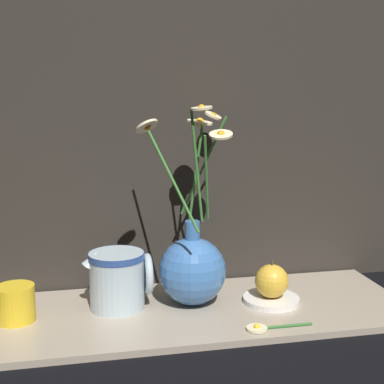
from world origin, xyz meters
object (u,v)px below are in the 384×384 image
(yellow_mug, at_px, (14,303))
(vase_with_flowers, at_px, (193,266))
(ceramic_pitcher, at_px, (118,277))
(orange_fruit, at_px, (273,282))

(yellow_mug, bearing_deg, vase_with_flowers, 2.77)
(vase_with_flowers, relative_size, ceramic_pitcher, 2.95)
(yellow_mug, distance_m, orange_fruit, 0.47)
(ceramic_pitcher, relative_size, orange_fruit, 1.76)
(ceramic_pitcher, distance_m, orange_fruit, 0.29)
(ceramic_pitcher, height_order, orange_fruit, ceramic_pitcher)
(vase_with_flowers, bearing_deg, yellow_mug, -177.23)
(yellow_mug, relative_size, ceramic_pitcher, 0.61)
(yellow_mug, bearing_deg, ceramic_pitcher, 7.43)
(vase_with_flowers, distance_m, ceramic_pitcher, 0.14)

